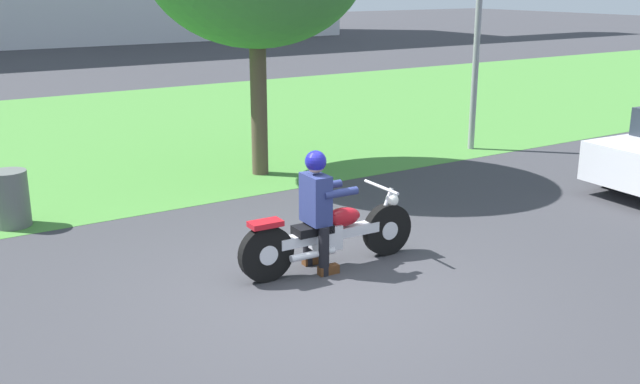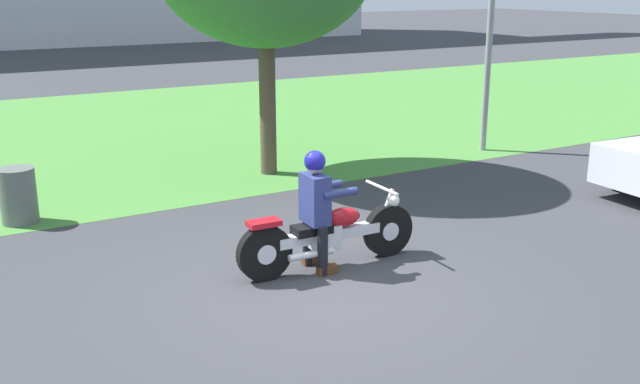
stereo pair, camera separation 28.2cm
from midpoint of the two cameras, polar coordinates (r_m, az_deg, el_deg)
ground at (r=7.87m, az=1.58°, el=-7.69°), size 120.00×120.00×0.00m
grass_verge at (r=16.47m, az=-16.50°, el=4.35°), size 60.00×12.00×0.01m
motorcycle_lead at (r=8.36m, az=1.72°, el=-3.37°), size 2.24×0.66×0.87m
rider_lead at (r=8.15m, az=0.71°, el=-0.74°), size 0.56×0.48×1.40m
trash_can at (r=10.65m, az=-21.74°, el=-0.28°), size 0.49×0.49×0.76m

